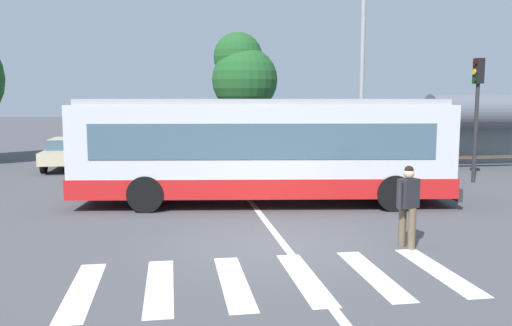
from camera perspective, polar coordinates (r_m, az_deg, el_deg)
ground_plane at (r=11.31m, az=2.04°, el=-8.87°), size 160.00×160.00×0.00m
city_transit_bus at (r=15.48m, az=0.65°, el=1.44°), size 11.07×4.00×3.06m
pedestrian_crossing_street at (r=11.36m, az=16.01°, el=-4.04°), size 0.55×0.40×1.72m
parked_car_champagne at (r=24.61m, az=-19.30°, el=1.20°), size 1.88×4.50×1.35m
parked_car_black at (r=24.32m, az=-12.51°, el=1.36°), size 1.98×4.55×1.35m
parked_car_red at (r=24.55m, az=-6.28°, el=1.54°), size 1.90×4.52×1.35m
parked_car_charcoal at (r=25.08m, az=-0.47°, el=1.70°), size 1.93×4.53×1.35m
parked_car_teal at (r=25.06m, az=5.78°, el=1.66°), size 1.97×4.55×1.35m
traffic_light_far_corner at (r=20.90m, az=22.66°, el=6.32°), size 0.33×0.32×4.50m
bus_stop_shelter at (r=25.75m, az=22.89°, el=4.97°), size 4.83×1.54×3.25m
twin_arm_street_lamp at (r=23.43m, az=11.40°, el=12.65°), size 4.64×0.32×8.81m
background_tree_right at (r=31.19m, az=-1.43°, el=9.60°), size 3.80×3.80×6.87m
crosswalk_painted_stripes at (r=9.27m, az=1.47°, el=-12.44°), size 6.62×2.72×0.01m
lane_center_line at (r=13.24m, az=1.22°, el=-6.48°), size 0.16×24.00×0.01m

